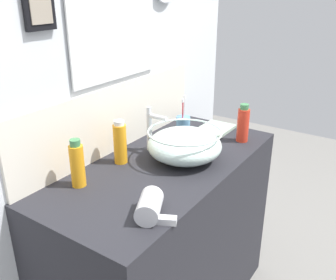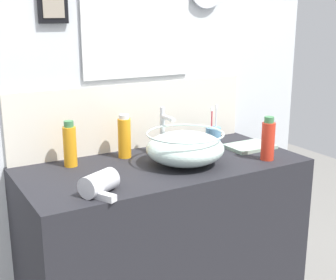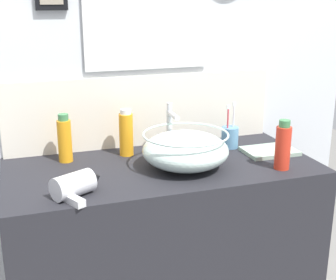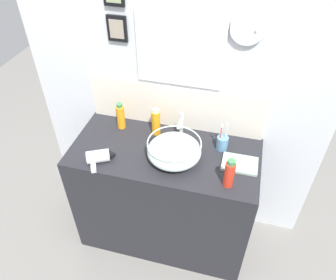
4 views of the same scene
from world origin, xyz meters
The scene contains 10 objects.
vanity_counter centered at (0.00, 0.00, 0.44)m, with size 1.20×0.56×0.88m, color #232328.
back_panel centered at (0.00, 0.31, 1.17)m, with size 1.99×0.10×2.34m.
glass_bowl_sink centered at (0.07, -0.05, 0.95)m, with size 0.33×0.33×0.14m.
faucet centered at (0.07, 0.13, 1.00)m, with size 0.02×0.11×0.21m.
hair_drier centered at (-0.35, -0.18, 0.91)m, with size 0.19×0.19×0.08m.
toothbrush_cup centered at (0.34, 0.12, 0.92)m, with size 0.07×0.07×0.20m.
shampoo_bottle centered at (-0.35, 0.16, 0.97)m, with size 0.05×0.05×0.19m.
soap_dispenser centered at (0.42, -0.18, 0.96)m, with size 0.06×0.06×0.19m.
spray_bottle centered at (-0.10, 0.16, 0.97)m, with size 0.06×0.06×0.19m.
hand_towel centered at (0.47, 0.00, 0.88)m, with size 0.21×0.15×0.02m, color #99B29E.
Camera 2 is at (-0.93, -1.64, 1.49)m, focal length 50.00 mm.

